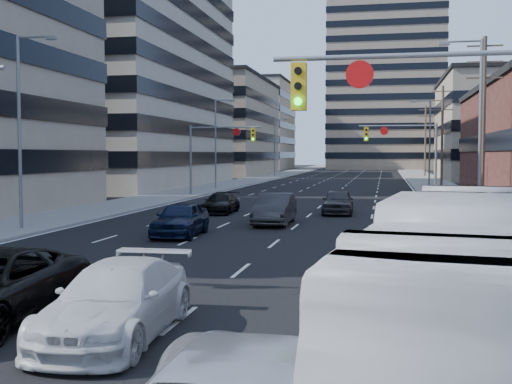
% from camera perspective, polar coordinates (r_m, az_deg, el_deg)
% --- Properties ---
extents(road_surface, '(18.00, 300.00, 0.02)m').
position_cam_1_polar(road_surface, '(137.15, 8.84, 1.88)').
color(road_surface, black).
rests_on(road_surface, ground).
extents(sidewalk_left, '(5.00, 300.00, 0.15)m').
position_cam_1_polar(sidewalk_left, '(138.14, 4.06, 1.95)').
color(sidewalk_left, slate).
rests_on(sidewalk_left, ground).
extents(sidewalk_right, '(5.00, 300.00, 0.15)m').
position_cam_1_polar(sidewalk_right, '(137.12, 13.65, 1.85)').
color(sidewalk_right, slate).
rests_on(sidewalk_right, ground).
extents(office_left_mid, '(26.00, 34.00, 28.00)m').
position_cam_1_polar(office_left_mid, '(75.42, -15.06, 11.23)').
color(office_left_mid, '#ADA089').
rests_on(office_left_mid, ground).
extents(office_left_far, '(20.00, 30.00, 16.00)m').
position_cam_1_polar(office_left_far, '(111.21, -4.35, 5.68)').
color(office_left_far, gray).
rests_on(office_left_far, ground).
extents(apartment_tower, '(26.00, 26.00, 58.00)m').
position_cam_1_polar(apartment_tower, '(159.02, 11.48, 12.54)').
color(apartment_tower, gray).
rests_on(apartment_tower, ground).
extents(bg_block_left, '(24.00, 24.00, 20.00)m').
position_cam_1_polar(bg_block_left, '(151.01, -1.69, 5.84)').
color(bg_block_left, '#ADA089').
rests_on(bg_block_left, ground).
extents(signal_near_right, '(6.59, 0.33, 6.00)m').
position_cam_1_polar(signal_near_right, '(15.05, 16.66, 6.09)').
color(signal_near_right, slate).
rests_on(signal_near_right, ground).
extents(signal_far_left, '(6.09, 0.33, 6.00)m').
position_cam_1_polar(signal_far_left, '(53.77, -3.47, 4.17)').
color(signal_far_left, slate).
rests_on(signal_far_left, ground).
extents(signal_far_right, '(6.09, 0.33, 6.00)m').
position_cam_1_polar(signal_far_right, '(52.00, 13.17, 4.11)').
color(signal_far_right, slate).
rests_on(signal_far_right, ground).
extents(utility_pole_block, '(2.20, 0.28, 11.00)m').
position_cam_1_polar(utility_pole_block, '(43.46, 19.56, 6.10)').
color(utility_pole_block, '#4C3D2D').
rests_on(utility_pole_block, ground).
extents(utility_pole_midblock, '(2.20, 0.28, 11.00)m').
position_cam_1_polar(utility_pole_midblock, '(73.26, 16.22, 4.99)').
color(utility_pole_midblock, '#4C3D2D').
rests_on(utility_pole_midblock, ground).
extents(utility_pole_distant, '(2.20, 0.28, 11.00)m').
position_cam_1_polar(utility_pole_distant, '(103.18, 14.82, 4.51)').
color(utility_pole_distant, '#4C3D2D').
rests_on(utility_pole_distant, ground).
extents(streetlight_left_near, '(2.03, 0.22, 9.00)m').
position_cam_1_polar(streetlight_left_near, '(31.62, -20.05, 5.86)').
color(streetlight_left_near, slate).
rests_on(streetlight_left_near, ground).
extents(streetlight_left_mid, '(2.03, 0.22, 9.00)m').
position_cam_1_polar(streetlight_left_mid, '(64.13, -3.48, 4.71)').
color(streetlight_left_mid, slate).
rests_on(streetlight_left_mid, ground).
extents(streetlight_left_far, '(2.03, 0.22, 9.00)m').
position_cam_1_polar(streetlight_left_far, '(98.36, 1.77, 4.26)').
color(streetlight_left_far, slate).
rests_on(streetlight_left_far, ground).
extents(streetlight_right_near, '(2.03, 0.22, 9.00)m').
position_cam_1_polar(streetlight_right_near, '(32.29, 19.03, 5.83)').
color(streetlight_right_near, slate).
rests_on(streetlight_right_near, ground).
extents(streetlight_right_far, '(2.03, 0.22, 9.00)m').
position_cam_1_polar(streetlight_right_far, '(67.12, 15.06, 4.55)').
color(streetlight_right_far, slate).
rests_on(streetlight_right_far, ground).
extents(white_van, '(2.23, 5.07, 1.45)m').
position_cam_1_polar(white_van, '(12.97, -12.26, -9.42)').
color(white_van, silver).
rests_on(white_van, ground).
extents(transit_bus, '(3.95, 11.03, 3.00)m').
position_cam_1_polar(transit_bus, '(10.16, 18.56, -8.61)').
color(transit_bus, silver).
rests_on(transit_bus, ground).
extents(sedan_blue, '(1.98, 4.55, 1.53)m').
position_cam_1_polar(sedan_blue, '(28.07, -6.72, -2.39)').
color(sedan_blue, black).
rests_on(sedan_blue, ground).
extents(sedan_grey_center, '(1.73, 4.82, 1.58)m').
position_cam_1_polar(sedan_grey_center, '(32.46, 1.66, -1.53)').
color(sedan_grey_center, '#2B2B2D').
rests_on(sedan_grey_center, ground).
extents(sedan_black_far, '(1.79, 4.26, 1.23)m').
position_cam_1_polar(sedan_black_far, '(38.63, -3.16, -1.01)').
color(sedan_black_far, black).
rests_on(sedan_black_far, ground).
extents(sedan_grey_right, '(1.88, 4.43, 1.49)m').
position_cam_1_polar(sedan_grey_right, '(38.38, 7.29, -0.86)').
color(sedan_grey_right, '#2F2F31').
rests_on(sedan_grey_right, ground).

